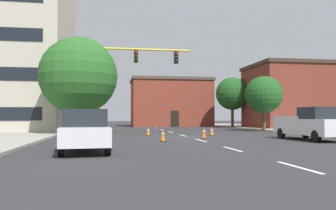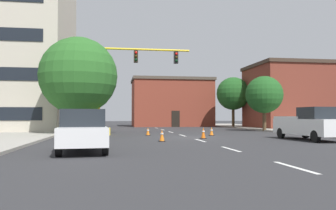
{
  "view_description": "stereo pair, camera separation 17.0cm",
  "coord_description": "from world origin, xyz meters",
  "px_view_note": "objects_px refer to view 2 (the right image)",
  "views": [
    {
      "loc": [
        -5.25,
        -23.17,
        1.46
      ],
      "look_at": [
        -0.7,
        5.2,
        2.39
      ],
      "focal_mm": 36.86,
      "sensor_mm": 36.0,
      "label": 1
    },
    {
      "loc": [
        -5.08,
        -23.2,
        1.46
      ],
      "look_at": [
        -0.7,
        5.2,
        2.39
      ],
      "focal_mm": 36.86,
      "sensor_mm": 36.0,
      "label": 2
    }
  ],
  "objects_px": {
    "tree_right_mid": "(264,95)",
    "traffic_cone_roadside_a": "(212,131)",
    "pickup_truck_white": "(311,124)",
    "traffic_cone_roadside_b": "(162,135)",
    "traffic_signal_gantry": "(111,107)",
    "tree_right_far": "(233,94)",
    "tree_left_near": "(78,76)",
    "sedan_white_near_left": "(83,130)",
    "traffic_cone_roadside_d": "(148,131)",
    "traffic_cone_roadside_c": "(203,133)"
  },
  "relations": [
    {
      "from": "tree_right_far",
      "to": "traffic_cone_roadside_c",
      "type": "distance_m",
      "value": 22.86
    },
    {
      "from": "tree_right_mid",
      "to": "traffic_cone_roadside_c",
      "type": "bearing_deg",
      "value": -131.18
    },
    {
      "from": "traffic_signal_gantry",
      "to": "traffic_cone_roadside_a",
      "type": "height_order",
      "value": "traffic_signal_gantry"
    },
    {
      "from": "traffic_signal_gantry",
      "to": "sedan_white_near_left",
      "type": "height_order",
      "value": "traffic_signal_gantry"
    },
    {
      "from": "tree_right_mid",
      "to": "traffic_cone_roadside_a",
      "type": "height_order",
      "value": "tree_right_mid"
    },
    {
      "from": "tree_right_far",
      "to": "traffic_cone_roadside_b",
      "type": "height_order",
      "value": "tree_right_far"
    },
    {
      "from": "traffic_cone_roadside_d",
      "to": "traffic_cone_roadside_b",
      "type": "bearing_deg",
      "value": -88.15
    },
    {
      "from": "tree_right_far",
      "to": "tree_left_near",
      "type": "bearing_deg",
      "value": -140.07
    },
    {
      "from": "tree_right_far",
      "to": "pickup_truck_white",
      "type": "xyz_separation_m",
      "value": [
        -3.19,
        -22.89,
        -3.37
      ]
    },
    {
      "from": "tree_left_near",
      "to": "traffic_cone_roadside_b",
      "type": "xyz_separation_m",
      "value": [
        5.5,
        -7.71,
        -4.24
      ]
    },
    {
      "from": "sedan_white_near_left",
      "to": "pickup_truck_white",
      "type": "bearing_deg",
      "value": 20.33
    },
    {
      "from": "pickup_truck_white",
      "to": "tree_left_near",
      "type": "bearing_deg",
      "value": 151.26
    },
    {
      "from": "traffic_cone_roadside_a",
      "to": "traffic_cone_roadside_b",
      "type": "height_order",
      "value": "traffic_cone_roadside_b"
    },
    {
      "from": "traffic_cone_roadside_c",
      "to": "traffic_cone_roadside_a",
      "type": "bearing_deg",
      "value": 65.65
    },
    {
      "from": "traffic_cone_roadside_a",
      "to": "traffic_cone_roadside_c",
      "type": "distance_m",
      "value": 3.65
    },
    {
      "from": "traffic_cone_roadside_c",
      "to": "traffic_cone_roadside_d",
      "type": "height_order",
      "value": "traffic_cone_roadside_c"
    },
    {
      "from": "tree_left_near",
      "to": "traffic_cone_roadside_b",
      "type": "relative_size",
      "value": 10.63
    },
    {
      "from": "traffic_cone_roadside_a",
      "to": "traffic_cone_roadside_b",
      "type": "xyz_separation_m",
      "value": [
        -4.5,
        -5.42,
        0.03
      ]
    },
    {
      "from": "tree_right_mid",
      "to": "pickup_truck_white",
      "type": "xyz_separation_m",
      "value": [
        -2.62,
        -12.35,
        -2.58
      ]
    },
    {
      "from": "traffic_signal_gantry",
      "to": "tree_right_mid",
      "type": "distance_m",
      "value": 15.44
    },
    {
      "from": "tree_left_near",
      "to": "sedan_white_near_left",
      "type": "relative_size",
      "value": 1.64
    },
    {
      "from": "tree_right_far",
      "to": "traffic_cone_roadside_c",
      "type": "height_order",
      "value": "tree_right_far"
    },
    {
      "from": "pickup_truck_white",
      "to": "traffic_cone_roadside_d",
      "type": "xyz_separation_m",
      "value": [
        -9.3,
        6.64,
        -0.67
      ]
    },
    {
      "from": "traffic_signal_gantry",
      "to": "tree_right_mid",
      "type": "xyz_separation_m",
      "value": [
        14.67,
        4.61,
        1.37
      ]
    },
    {
      "from": "tree_left_near",
      "to": "traffic_cone_roadside_c",
      "type": "distance_m",
      "value": 11.02
    },
    {
      "from": "traffic_signal_gantry",
      "to": "traffic_cone_roadside_d",
      "type": "relative_size",
      "value": 12.93
    },
    {
      "from": "tree_right_far",
      "to": "tree_right_mid",
      "type": "xyz_separation_m",
      "value": [
        -0.57,
        -10.53,
        -0.79
      ]
    },
    {
      "from": "traffic_cone_roadside_c",
      "to": "traffic_cone_roadside_d",
      "type": "bearing_deg",
      "value": 126.95
    },
    {
      "from": "tree_left_near",
      "to": "traffic_cone_roadside_a",
      "type": "relative_size",
      "value": 11.71
    },
    {
      "from": "pickup_truck_white",
      "to": "sedan_white_near_left",
      "type": "height_order",
      "value": "pickup_truck_white"
    },
    {
      "from": "pickup_truck_white",
      "to": "traffic_cone_roadside_d",
      "type": "bearing_deg",
      "value": 144.47
    },
    {
      "from": "traffic_signal_gantry",
      "to": "pickup_truck_white",
      "type": "height_order",
      "value": "traffic_signal_gantry"
    },
    {
      "from": "tree_right_mid",
      "to": "traffic_cone_roadside_c",
      "type": "xyz_separation_m",
      "value": [
        -8.72,
        -9.97,
        -3.19
      ]
    },
    {
      "from": "tree_right_mid",
      "to": "traffic_cone_roadside_c",
      "type": "distance_m",
      "value": 13.62
    },
    {
      "from": "tree_right_far",
      "to": "traffic_cone_roadside_a",
      "type": "xyz_separation_m",
      "value": [
        -7.79,
        -17.18,
        -4.03
      ]
    },
    {
      "from": "tree_right_far",
      "to": "traffic_cone_roadside_a",
      "type": "bearing_deg",
      "value": -114.38
    },
    {
      "from": "pickup_truck_white",
      "to": "traffic_cone_roadside_b",
      "type": "bearing_deg",
      "value": 178.18
    },
    {
      "from": "tree_right_far",
      "to": "tree_left_near",
      "type": "relative_size",
      "value": 0.85
    },
    {
      "from": "sedan_white_near_left",
      "to": "traffic_cone_roadside_a",
      "type": "xyz_separation_m",
      "value": [
        8.49,
        10.56,
        -0.57
      ]
    },
    {
      "from": "traffic_signal_gantry",
      "to": "tree_right_far",
      "type": "relative_size",
      "value": 1.25
    },
    {
      "from": "pickup_truck_white",
      "to": "traffic_signal_gantry",
      "type": "bearing_deg",
      "value": 147.27
    },
    {
      "from": "traffic_signal_gantry",
      "to": "tree_left_near",
      "type": "distance_m",
      "value": 3.51
    },
    {
      "from": "tree_right_mid",
      "to": "traffic_cone_roadside_b",
      "type": "height_order",
      "value": "tree_right_mid"
    },
    {
      "from": "pickup_truck_white",
      "to": "traffic_cone_roadside_b",
      "type": "xyz_separation_m",
      "value": [
        -9.1,
        0.29,
        -0.62
      ]
    },
    {
      "from": "tree_right_mid",
      "to": "traffic_cone_roadside_d",
      "type": "bearing_deg",
      "value": -154.41
    },
    {
      "from": "sedan_white_near_left",
      "to": "traffic_cone_roadside_d",
      "type": "distance_m",
      "value": 12.11
    },
    {
      "from": "tree_left_near",
      "to": "tree_right_mid",
      "type": "bearing_deg",
      "value": 14.18
    },
    {
      "from": "traffic_signal_gantry",
      "to": "tree_right_far",
      "type": "bearing_deg",
      "value": 44.82
    },
    {
      "from": "tree_right_far",
      "to": "tree_right_mid",
      "type": "relative_size",
      "value": 1.2
    },
    {
      "from": "traffic_signal_gantry",
      "to": "traffic_cone_roadside_b",
      "type": "distance_m",
      "value": 8.22
    }
  ]
}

